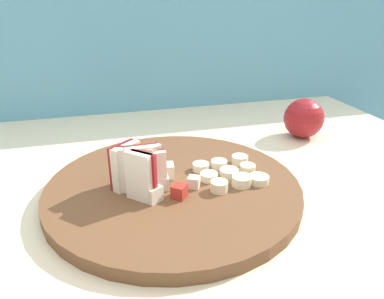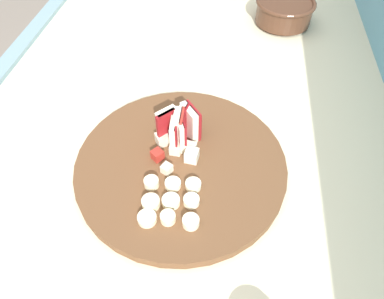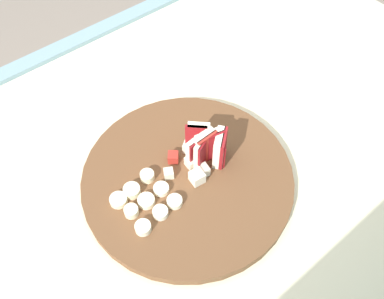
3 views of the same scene
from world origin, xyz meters
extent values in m
plane|color=gray|center=(0.00, 0.00, 0.00)|extent=(10.00, 10.00, 0.00)
cube|color=beige|center=(0.00, 0.00, 0.44)|extent=(1.21, 0.86, 0.88)
cube|color=#7A9EAD|center=(0.00, -0.41, 0.87)|extent=(1.21, 0.04, 0.04)
cylinder|color=brown|center=(0.08, 0.03, 0.88)|extent=(0.36, 0.36, 0.02)
cube|color=maroon|center=(0.04, 0.00, 0.93)|extent=(0.03, 0.03, 0.07)
cube|color=white|center=(0.03, 0.00, 0.93)|extent=(0.04, 0.03, 0.07)
cube|color=maroon|center=(0.03, 0.03, 0.93)|extent=(0.05, 0.02, 0.06)
cube|color=white|center=(0.03, 0.02, 0.93)|extent=(0.05, 0.02, 0.06)
cube|color=#B22D23|center=(0.04, 0.03, 0.93)|extent=(0.04, 0.01, 0.07)
cube|color=beige|center=(0.04, 0.02, 0.93)|extent=(0.04, 0.01, 0.07)
cube|color=maroon|center=(0.05, 0.02, 0.92)|extent=(0.04, 0.01, 0.06)
cube|color=#EFE5CC|center=(0.05, 0.01, 0.92)|extent=(0.04, 0.01, 0.06)
cube|color=maroon|center=(0.05, 0.03, 0.92)|extent=(0.04, 0.02, 0.06)
cube|color=beige|center=(0.05, 0.02, 0.92)|extent=(0.04, 0.02, 0.06)
cube|color=maroon|center=(0.02, 0.04, 0.92)|extent=(0.04, 0.03, 0.06)
cube|color=#EFE5CC|center=(0.02, 0.04, 0.92)|extent=(0.04, 0.04, 0.06)
cube|color=maroon|center=(0.02, 0.04, 0.92)|extent=(0.03, 0.03, 0.05)
cube|color=#EFE5CC|center=(0.02, 0.04, 0.92)|extent=(0.03, 0.04, 0.05)
cube|color=#EFE5CC|center=(0.06, 0.04, 0.90)|extent=(0.02, 0.02, 0.02)
cube|color=#B22D23|center=(0.08, -0.01, 0.90)|extent=(0.02, 0.02, 0.02)
cube|color=white|center=(0.05, 0.02, 0.90)|extent=(0.02, 0.02, 0.02)
cube|color=beige|center=(0.05, -0.01, 0.90)|extent=(0.03, 0.03, 0.02)
cube|color=beige|center=(0.06, 0.02, 0.90)|extent=(0.02, 0.02, 0.02)
cube|color=#EFE5CC|center=(0.08, 0.05, 0.90)|extent=(0.02, 0.02, 0.02)
cube|color=beige|center=(0.11, 0.01, 0.90)|extent=(0.02, 0.02, 0.02)
cylinder|color=beige|center=(0.14, -0.01, 0.90)|extent=(0.02, 0.02, 0.01)
cylinder|color=beige|center=(0.17, 0.00, 0.90)|extent=(0.03, 0.03, 0.01)
cylinder|color=beige|center=(0.20, 0.00, 0.90)|extent=(0.03, 0.03, 0.01)
cylinder|color=white|center=(0.14, 0.03, 0.90)|extent=(0.03, 0.03, 0.01)
cylinder|color=#F4EAC6|center=(0.17, 0.03, 0.90)|extent=(0.03, 0.03, 0.01)
cylinder|color=beige|center=(0.20, 0.03, 0.90)|extent=(0.02, 0.02, 0.01)
cylinder|color=#F4EAC6|center=(0.13, 0.06, 0.90)|extent=(0.03, 0.03, 0.01)
cylinder|color=white|center=(0.16, 0.06, 0.90)|extent=(0.02, 0.02, 0.01)
cylinder|color=#F4EAC6|center=(0.20, 0.06, 0.90)|extent=(0.03, 0.03, 0.01)
camera|label=1|loc=(-0.01, -0.41, 1.14)|focal=33.81mm
camera|label=2|loc=(0.44, 0.10, 1.35)|focal=32.00mm
camera|label=3|loc=(0.31, 0.32, 1.47)|focal=38.09mm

